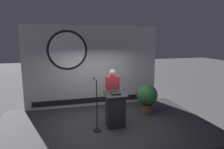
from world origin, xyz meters
TOP-DOWN VIEW (x-y plane):
  - ground_plane at (0.00, 0.00)m, footprint 40.00×40.00m
  - stage_platform at (0.00, 0.00)m, footprint 6.40×4.00m
  - banner_display at (-0.04, 1.85)m, footprint 5.09×0.12m
  - podium at (0.27, -0.24)m, footprint 0.64×0.50m
  - speaker_person at (0.30, 0.24)m, footprint 0.40×0.26m
  - microphone_stand at (-0.32, -0.33)m, footprint 0.24×0.58m
  - potted_plant at (1.63, 0.53)m, footprint 0.72×0.72m

SIDE VIEW (x-z plane):
  - ground_plane at x=0.00m, z-range 0.00..0.00m
  - stage_platform at x=0.00m, z-range 0.00..0.30m
  - podium at x=0.27m, z-range 0.29..1.36m
  - microphone_stand at x=-0.32m, z-range 0.09..1.58m
  - potted_plant at x=1.63m, z-range 0.40..1.41m
  - speaker_person at x=0.30m, z-range 0.32..1.97m
  - banner_display at x=-0.04m, z-range 0.31..3.37m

